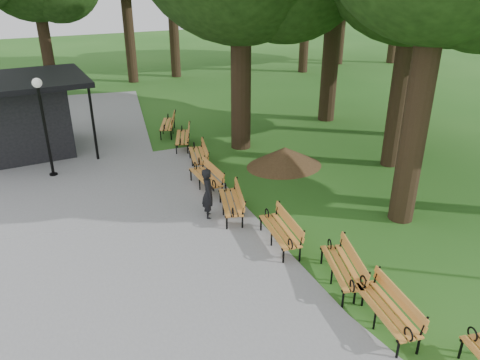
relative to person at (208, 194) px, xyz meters
name	(u,v)px	position (x,y,z in m)	size (l,w,h in m)	color
ground	(349,309)	(1.22, -5.05, -0.77)	(100.00, 100.00, 0.00)	#245D1A
path	(131,279)	(-2.78, -2.05, -0.74)	(12.00, 38.00, 0.06)	gray
person	(208,194)	(0.00, 0.00, 0.00)	(0.56, 0.37, 1.54)	black
kiosk	(15,117)	(-4.76, 7.96, 0.73)	(4.80, 4.17, 3.00)	black
lamp_post	(42,108)	(-3.85, 5.11, 1.69)	(0.32, 0.32, 3.46)	black
dirt_mound	(285,157)	(3.97, 2.43, -0.40)	(2.39, 2.39, 0.74)	#47301C
bench_2	(386,310)	(1.51, -5.79, -0.33)	(1.90, 0.64, 0.88)	orange
bench_3	(342,267)	(1.59, -4.23, -0.33)	(1.90, 0.64, 0.88)	orange
bench_4	(280,231)	(1.11, -2.22, -0.33)	(1.90, 0.64, 0.88)	orange
bench_5	(231,202)	(0.62, -0.19, -0.33)	(1.90, 0.64, 0.88)	orange
bench_6	(206,177)	(0.61, 1.79, -0.33)	(1.90, 0.64, 0.88)	orange
bench_7	(198,156)	(1.07, 3.73, -0.33)	(1.90, 0.64, 0.88)	orange
bench_8	(183,137)	(1.22, 5.91, -0.33)	(1.90, 0.64, 0.88)	orange
bench_9	(167,124)	(1.18, 7.85, -0.33)	(1.90, 0.64, 0.88)	orange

